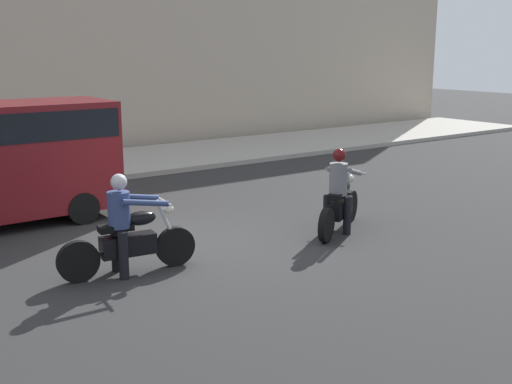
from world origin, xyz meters
The scene contains 4 objects.
ground_plane centered at (0.00, 0.00, 0.00)m, with size 80.00×80.00×0.00m, color #2B2B2B.
sidewalk_slab centered at (0.00, 8.00, 0.07)m, with size 40.00×4.40×0.14m, color #A8A399.
motorcycle_with_rider_gray centered at (2.74, -1.12, 0.66)m, with size 1.96×1.21×1.61m.
motorcycle_with_rider_denim_blue centered at (-1.51, -0.93, 0.65)m, with size 2.18×0.72×1.59m.
Camera 1 is at (-5.41, -9.68, 3.42)m, focal length 44.68 mm.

